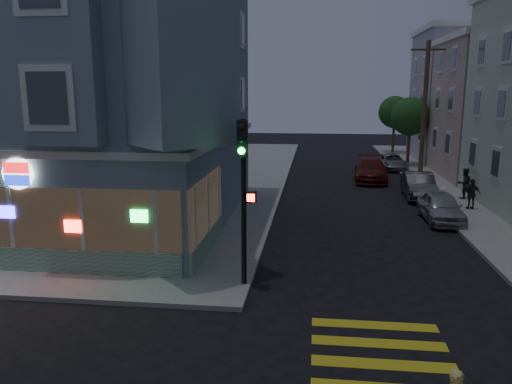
% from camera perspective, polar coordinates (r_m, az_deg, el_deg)
% --- Properties ---
extents(ground, '(120.00, 120.00, 0.00)m').
position_cam_1_polar(ground, '(13.10, -16.56, -16.10)').
color(ground, black).
rests_on(ground, ground).
extents(sidewalk_nw, '(33.00, 42.00, 0.15)m').
position_cam_1_polar(sidewalk_nw, '(38.74, -21.61, 1.99)').
color(sidewalk_nw, gray).
rests_on(sidewalk_nw, ground).
extents(corner_building, '(14.60, 14.60, 11.40)m').
position_cam_1_polar(corner_building, '(24.16, -20.30, 10.49)').
color(corner_building, gray).
rests_on(corner_building, sidewalk_nw).
extents(row_house_d, '(12.00, 8.60, 10.50)m').
position_cam_1_polar(row_house_d, '(46.92, 25.37, 9.78)').
color(row_house_d, '#A69FAF').
rests_on(row_house_d, sidewalk_ne).
extents(utility_pole, '(2.20, 0.30, 9.00)m').
position_cam_1_polar(utility_pole, '(35.33, 18.69, 9.06)').
color(utility_pole, '#4C3826').
rests_on(utility_pole, sidewalk_ne).
extents(street_tree_near, '(3.00, 3.00, 5.30)m').
position_cam_1_polar(street_tree_near, '(41.29, 17.21, 8.23)').
color(street_tree_near, '#4C3826').
rests_on(street_tree_near, sidewalk_ne).
extents(street_tree_far, '(3.00, 3.00, 5.30)m').
position_cam_1_polar(street_tree_far, '(49.18, 15.57, 8.78)').
color(street_tree_far, '#4C3826').
rests_on(street_tree_far, sidewalk_ne).
extents(pedestrian_a, '(0.98, 0.87, 1.67)m').
position_cam_1_polar(pedestrian_a, '(29.47, 22.71, 0.91)').
color(pedestrian_a, black).
rests_on(pedestrian_a, sidewalk_ne).
extents(pedestrian_b, '(0.94, 0.52, 1.51)m').
position_cam_1_polar(pedestrian_b, '(27.00, 23.44, -0.22)').
color(pedestrian_b, '#28242C').
rests_on(pedestrian_b, sidewalk_ne).
extents(parked_car_a, '(1.64, 4.00, 1.36)m').
position_cam_1_polar(parked_car_a, '(24.53, 20.38, -1.64)').
color(parked_car_a, '#A5A8AC').
rests_on(parked_car_a, ground).
extents(parked_car_b, '(1.68, 4.40, 1.43)m').
position_cam_1_polar(parked_car_b, '(29.49, 18.09, 0.72)').
color(parked_car_b, '#383B3D').
rests_on(parked_car_b, ground).
extents(parked_car_c, '(2.48, 5.30, 1.50)m').
position_cam_1_polar(parked_car_c, '(34.24, 12.99, 2.49)').
color(parked_car_c, '#571913').
rests_on(parked_car_c, ground).
extents(parked_car_d, '(2.19, 4.33, 1.17)m').
position_cam_1_polar(parked_car_d, '(39.63, 15.23, 3.35)').
color(parked_car_d, '#90949A').
rests_on(parked_car_d, ground).
extents(traffic_signal, '(0.60, 0.56, 5.03)m').
position_cam_1_polar(traffic_signal, '(14.53, -1.43, 1.94)').
color(traffic_signal, black).
rests_on(traffic_signal, sidewalk_nw).
extents(fire_hydrant, '(0.51, 0.29, 0.88)m').
position_cam_1_polar(fire_hydrant, '(27.68, 20.58, -0.35)').
color(fire_hydrant, white).
rests_on(fire_hydrant, sidewalk_ne).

